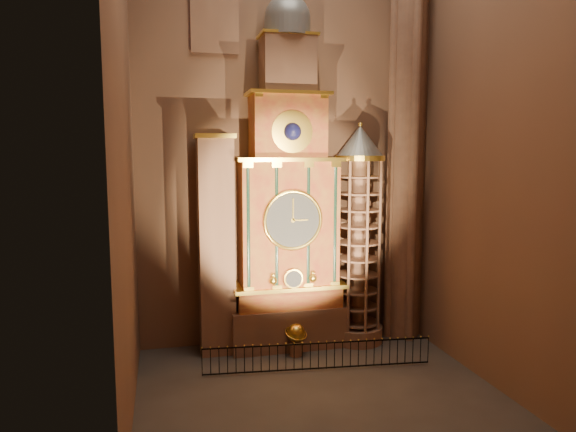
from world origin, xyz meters
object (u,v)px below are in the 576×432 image
object	(u,v)px
stair_turret	(358,237)
iron_railing	(318,356)
celestial_globe	(296,337)
astronomical_clock	(288,210)
portrait_tower	(216,244)

from	to	relation	value
stair_turret	iron_railing	bearing A→B (deg)	-134.88
celestial_globe	iron_railing	world-z (taller)	celestial_globe
iron_railing	celestial_globe	bearing A→B (deg)	105.94
iron_railing	astronomical_clock	bearing A→B (deg)	100.31
portrait_tower	stair_turret	distance (m)	6.91
astronomical_clock	celestial_globe	xyz separation A→B (m)	(0.06, -1.36, -5.77)
astronomical_clock	celestial_globe	world-z (taller)	astronomical_clock
celestial_globe	iron_railing	size ratio (longest dim) A/B	0.15
astronomical_clock	stair_turret	distance (m)	3.78
astronomical_clock	portrait_tower	distance (m)	3.73
astronomical_clock	stair_turret	xyz separation A→B (m)	(3.50, -0.26, -1.41)
astronomical_clock	iron_railing	distance (m)	6.85
astronomical_clock	portrait_tower	bearing A→B (deg)	179.71
stair_turret	celestial_globe	size ratio (longest dim) A/B	7.14
astronomical_clock	iron_railing	bearing A→B (deg)	-79.69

